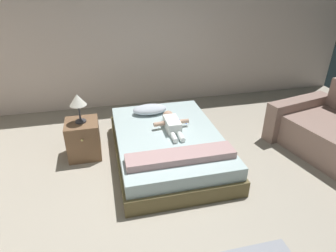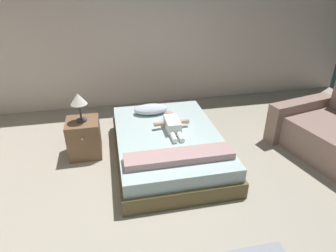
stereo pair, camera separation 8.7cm
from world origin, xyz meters
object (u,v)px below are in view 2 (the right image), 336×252
object	(u,v)px
bed	(168,145)
toothbrush	(183,121)
baby	(172,124)
pillow	(151,109)
nightstand	(84,138)
lamp	(78,100)

from	to	relation	value
bed	toothbrush	size ratio (longest dim) A/B	12.61
baby	bed	bearing A→B (deg)	-123.59
pillow	toothbrush	bearing A→B (deg)	-42.59
nightstand	lamp	xyz separation A→B (m)	(0.00, 0.00, 0.52)
pillow	toothbrush	size ratio (longest dim) A/B	3.17
nightstand	lamp	bearing A→B (deg)	90.00
bed	baby	xyz separation A→B (m)	(0.08, 0.11, 0.25)
toothbrush	baby	bearing A→B (deg)	-140.00
bed	nightstand	size ratio (longest dim) A/B	3.93
bed	nightstand	distance (m)	1.09
baby	toothbrush	distance (m)	0.25
bed	nightstand	world-z (taller)	nightstand
toothbrush	lamp	distance (m)	1.37
toothbrush	nightstand	xyz separation A→B (m)	(-1.31, 0.03, -0.12)
bed	lamp	xyz separation A→B (m)	(-1.05, 0.30, 0.59)
pillow	baby	world-z (taller)	baby
nightstand	pillow	bearing A→B (deg)	18.90
pillow	toothbrush	world-z (taller)	pillow
baby	toothbrush	size ratio (longest dim) A/B	4.34
pillow	lamp	world-z (taller)	lamp
toothbrush	nightstand	distance (m)	1.31
bed	toothbrush	world-z (taller)	toothbrush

